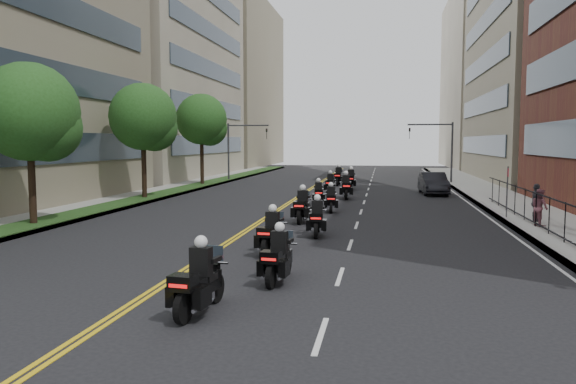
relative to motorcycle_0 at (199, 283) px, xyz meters
The scene contains 26 objects.
ground 1.24m from the motorcycle_0, 109.30° to the right, with size 160.00×160.00×0.00m, color black.
sidewalk_right 26.72m from the motorcycle_0, 64.12° to the left, with size 4.00×90.00×0.15m, color gray.
sidewalk_left 27.02m from the motorcycle_0, 117.18° to the left, with size 4.00×90.00×0.15m, color gray.
grass_strip 26.67m from the motorcycle_0, 115.65° to the left, with size 2.00×90.00×0.04m, color #223E16.
building_right_tan 53.51m from the motorcycle_0, 65.80° to the left, with size 15.11×28.00×30.00m.
building_right_far 80.83m from the motorcycle_0, 74.64° to the left, with size 15.00×28.00×26.00m, color gray.
building_left_mid 54.55m from the motorcycle_0, 115.38° to the left, with size 16.11×28.00×34.00m.
building_left_far 81.15m from the motorcycle_0, 106.17° to the left, with size 16.00×28.00×26.00m, color gray.
iron_fence 15.34m from the motorcycle_0, 45.98° to the left, with size 0.05×28.00×1.50m.
street_trees 21.46m from the motorcycle_0, 122.84° to the left, with size 4.40×38.40×7.98m.
traffic_signal_right 42.16m from the motorcycle_0, 77.36° to the left, with size 4.09×0.20×5.60m.
traffic_signal_left 42.31m from the motorcycle_0, 103.53° to the left, with size 4.09×0.20×5.60m.
motorcycle_0 is the anchor object (origin of this frame).
motorcycle_1 3.32m from the motorcycle_0, 68.09° to the left, with size 0.61×2.25×1.66m.
motorcycle_2 6.90m from the motorcycle_0, 87.64° to the left, with size 0.61×2.32×1.71m.
motorcycle_3 10.94m from the motorcycle_0, 82.69° to the left, with size 0.58×2.31×1.70m.
motorcycle_4 14.54m from the motorcycle_0, 89.04° to the left, with size 0.57×2.45×1.81m.
motorcycle_5 18.80m from the motorcycle_0, 86.26° to the left, with size 0.62×2.22×1.64m.
motorcycle_6 22.08m from the motorcycle_0, 89.61° to the left, with size 0.68×2.21×1.63m.
motorcycle_7 26.08m from the motorcycle_0, 86.57° to the left, with size 0.71×2.56×1.89m.
motorcycle_8 29.56m from the motorcycle_0, 89.67° to the left, with size 0.53×2.33×1.72m.
motorcycle_9 33.56m from the motorcycle_0, 87.50° to the left, with size 0.58×2.54×1.87m.
motorcycle_10 37.30m from the motorcycle_0, 89.76° to the left, with size 0.59×2.55×1.88m.
parked_sedan 31.28m from the motorcycle_0, 75.82° to the left, with size 1.70×4.88×1.61m, color black.
pedestrian_b 17.89m from the motorcycle_0, 52.62° to the left, with size 0.80×0.62×1.64m, color #7E4450.
pedestrian_c 19.21m from the motorcycle_0, 54.82° to the left, with size 1.03×0.43×1.76m, color #393940.
Camera 1 is at (4.39, -10.85, 3.87)m, focal length 35.00 mm.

